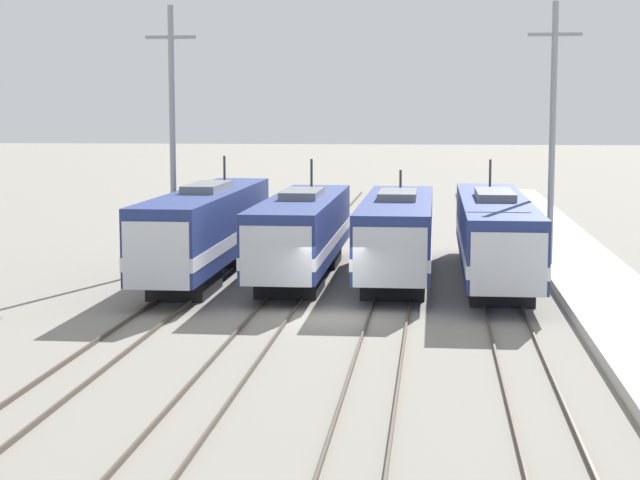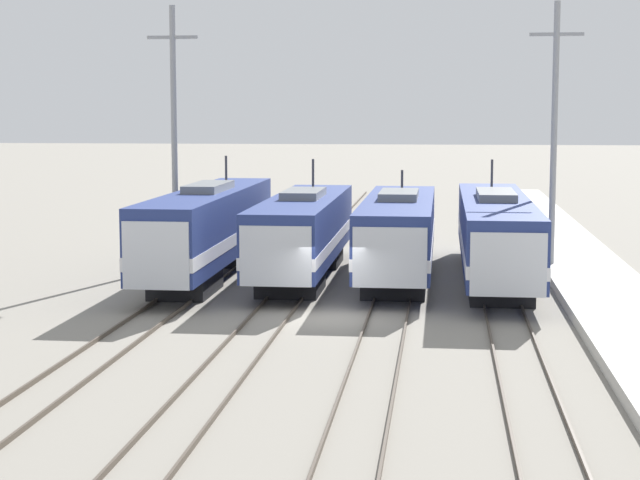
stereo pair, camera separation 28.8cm
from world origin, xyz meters
The scene contains 12 objects.
ground_plane centered at (0.00, 0.00, 0.00)m, with size 400.00×400.00×0.00m, color gray.
rail_pair_far_left centered at (-6.53, 0.00, 0.07)m, with size 1.51×120.00×0.15m.
rail_pair_center_left centered at (-2.18, 0.00, 0.07)m, with size 1.51×120.00×0.15m.
rail_pair_center_right centered at (2.18, 0.00, 0.07)m, with size 1.51×120.00×0.15m.
rail_pair_far_right centered at (6.53, 0.00, 0.07)m, with size 1.51×120.00×0.15m.
locomotive_far_left centered at (-6.53, 8.55, 2.23)m, with size 2.82×18.53×5.43m.
locomotive_center_left centered at (-2.18, 8.90, 2.09)m, with size 3.06×16.64×5.29m.
locomotive_center_right centered at (2.18, 8.92, 2.08)m, with size 3.12×16.39×4.78m.
locomotive_far_right centered at (6.53, 9.17, 2.10)m, with size 3.03×19.89×5.27m.
catenary_tower_left centered at (-8.91, 12.23, 6.60)m, with size 2.49×0.29×12.68m.
catenary_tower_right centered at (9.29, 12.23, 6.60)m, with size 2.49×0.29×12.68m.
platform centered at (10.87, 0.00, 0.21)m, with size 4.00×120.00×0.43m.
Camera 2 is at (4.12, -38.90, 7.69)m, focal length 60.00 mm.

